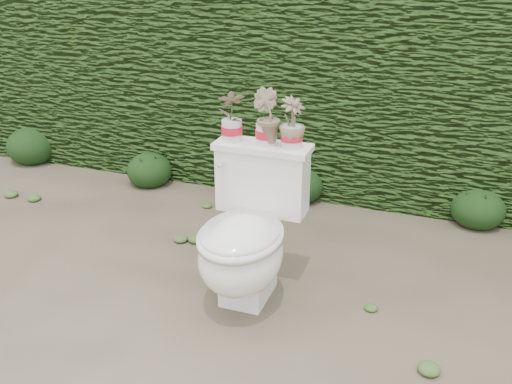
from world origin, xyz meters
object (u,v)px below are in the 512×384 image
(potted_plant_right, at_px, (292,124))
(potted_plant_center, at_px, (266,119))
(potted_plant_left, at_px, (232,117))
(toilet, at_px, (247,238))

(potted_plant_right, bearing_deg, potted_plant_center, 122.71)
(potted_plant_center, bearing_deg, potted_plant_left, 21.43)
(toilet, relative_size, potted_plant_right, 3.26)
(potted_plant_center, relative_size, potted_plant_right, 1.13)
(potted_plant_left, xyz_separation_m, potted_plant_right, (0.32, -0.00, -0.01))
(potted_plant_center, xyz_separation_m, potted_plant_right, (0.13, -0.00, -0.02))
(potted_plant_center, height_order, potted_plant_right, potted_plant_center)
(toilet, height_order, potted_plant_left, potted_plant_left)
(potted_plant_left, relative_size, potted_plant_center, 0.95)
(potted_plant_center, bearing_deg, potted_plant_right, -158.57)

